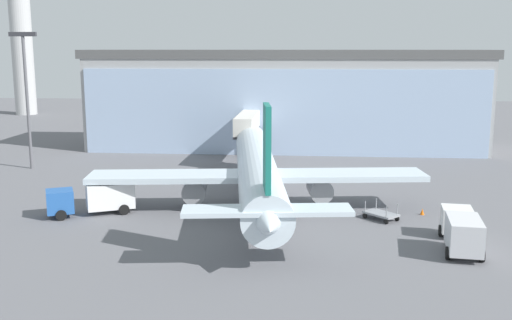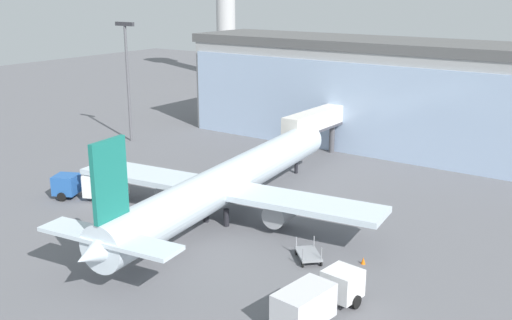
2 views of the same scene
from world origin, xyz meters
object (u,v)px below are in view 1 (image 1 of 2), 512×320
Objects in this scene: control_tower at (20,23)px; safety_cone_nose at (263,233)px; fuel_truck at (461,230)px; baggage_cart at (381,214)px; catering_truck at (94,198)px; airplane at (257,170)px; apron_light_mast at (26,87)px; jet_bridge at (248,125)px; safety_cone_wingtip at (422,212)px.

safety_cone_nose is (57.00, -81.53, -19.15)m from control_tower.
baggage_cart is (-4.74, 7.16, -0.97)m from fuel_truck.
catering_truck is at bearing -133.56° from baggage_cart.
control_tower reaches higher than airplane.
airplane is (28.26, -15.01, -6.39)m from apron_light_mast.
airplane is (2.80, -21.18, -1.43)m from jet_bridge.
safety_cone_nose is (1.14, -9.05, -3.04)m from airplane.
control_tower is 104.24m from safety_cone_wingtip.
airplane is 70.34× the size of safety_cone_nose.
catering_truck is at bearing -52.79° from apron_light_mast.
jet_bridge is 75.25m from control_tower.
fuel_truck is at bearing -132.04° from airplane.
jet_bridge is 30.81m from safety_cone_nose.
control_tower is 60.02× the size of safety_cone_wingtip.
catering_truck is (-13.86, -3.95, -1.84)m from airplane.
apron_light_mast is 39.14m from safety_cone_nose.
fuel_truck is 9.11m from safety_cone_wingtip.
airplane is at bearing 61.87° from fuel_truck.
safety_cone_nose is 1.00× the size of safety_cone_wingtip.
catering_truck reaches higher than safety_cone_nose.
baggage_cart is at bearing -116.23° from airplane.
apron_light_mast is at bearing 55.29° from airplane.
control_tower reaches higher than apron_light_mast.
fuel_truck is 14.52m from safety_cone_nose.
safety_cone_nose is (29.40, -24.06, -9.42)m from apron_light_mast.
airplane is 9.61m from safety_cone_nose.
safety_cone_wingtip is (17.32, -23.17, -4.46)m from jet_bridge.
jet_bridge is 0.73× the size of apron_light_mast.
fuel_truck is at bearing -149.59° from jet_bridge.
airplane reaches higher than jet_bridge.
jet_bridge is at bearing 97.44° from safety_cone_nose.
apron_light_mast reaches higher than safety_cone_wingtip.
airplane is (55.85, -72.49, -16.12)m from control_tower.
jet_bridge is 1.55× the size of catering_truck.
fuel_truck is at bearing -10.38° from baggage_cart.
apron_light_mast is at bearing 104.40° from jet_bridge.
fuel_truck is 2.40× the size of baggage_cart.
control_tower is at bearing 115.65° from apron_light_mast.
apron_light_mast is 2.13× the size of fuel_truck.
fuel_truck reaches higher than safety_cone_wingtip.
baggage_cart is (10.74, -3.80, -2.81)m from airplane.
apron_light_mast is at bearing 158.32° from safety_cone_wingtip.
baggage_cart is (24.60, 0.14, -0.97)m from catering_truck.
airplane is 14.96m from safety_cone_wingtip.
safety_cone_wingtip is (3.78, 1.82, -0.23)m from baggage_cart.
jet_bridge reaches higher than safety_cone_wingtip.
jet_bridge is at bearing 164.58° from baggage_cart.
fuel_truck is at bearing -49.48° from control_tower.
baggage_cart is at bearing -150.76° from jet_bridge.
jet_bridge reaches higher than fuel_truck.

